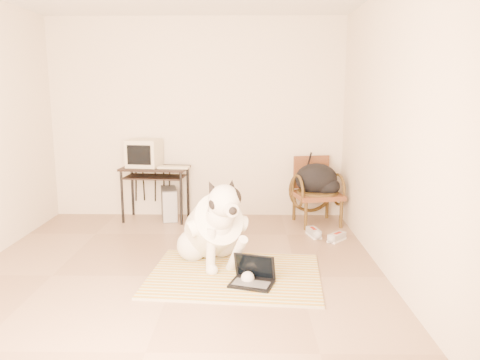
{
  "coord_description": "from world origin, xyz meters",
  "views": [
    {
      "loc": [
        0.67,
        -4.17,
        1.73
      ],
      "look_at": [
        0.62,
        0.25,
        0.88
      ],
      "focal_mm": 35.0,
      "sensor_mm": 36.0,
      "label": 1
    }
  ],
  "objects_px": {
    "computer_desk": "(155,175)",
    "backpack": "(318,180)",
    "dog": "(213,229)",
    "crt_monitor": "(144,153)",
    "laptop": "(253,277)",
    "rattan_chair": "(316,190)",
    "pc_tower": "(169,204)"
  },
  "relations": [
    {
      "from": "laptop",
      "to": "rattan_chair",
      "type": "distance_m",
      "value": 2.26
    },
    {
      "from": "computer_desk",
      "to": "crt_monitor",
      "type": "height_order",
      "value": "crt_monitor"
    },
    {
      "from": "pc_tower",
      "to": "rattan_chair",
      "type": "bearing_deg",
      "value": -4.63
    },
    {
      "from": "laptop",
      "to": "crt_monitor",
      "type": "bearing_deg",
      "value": 122.72
    },
    {
      "from": "computer_desk",
      "to": "pc_tower",
      "type": "relative_size",
      "value": 1.87
    },
    {
      "from": "crt_monitor",
      "to": "dog",
      "type": "bearing_deg",
      "value": -58.81
    },
    {
      "from": "crt_monitor",
      "to": "backpack",
      "type": "xyz_separation_m",
      "value": [
        2.3,
        -0.21,
        -0.32
      ]
    },
    {
      "from": "dog",
      "to": "backpack",
      "type": "xyz_separation_m",
      "value": [
        1.26,
        1.5,
        0.21
      ]
    },
    {
      "from": "laptop",
      "to": "backpack",
      "type": "bearing_deg",
      "value": 66.49
    },
    {
      "from": "rattan_chair",
      "to": "backpack",
      "type": "height_order",
      "value": "rattan_chair"
    },
    {
      "from": "rattan_chair",
      "to": "crt_monitor",
      "type": "bearing_deg",
      "value": 175.92
    },
    {
      "from": "backpack",
      "to": "rattan_chair",
      "type": "bearing_deg",
      "value": 107.21
    },
    {
      "from": "computer_desk",
      "to": "crt_monitor",
      "type": "relative_size",
      "value": 2.0
    },
    {
      "from": "computer_desk",
      "to": "pc_tower",
      "type": "height_order",
      "value": "computer_desk"
    },
    {
      "from": "pc_tower",
      "to": "rattan_chair",
      "type": "height_order",
      "value": "rattan_chair"
    },
    {
      "from": "pc_tower",
      "to": "computer_desk",
      "type": "bearing_deg",
      "value": -162.97
    },
    {
      "from": "dog",
      "to": "computer_desk",
      "type": "bearing_deg",
      "value": 118.26
    },
    {
      "from": "computer_desk",
      "to": "backpack",
      "type": "xyz_separation_m",
      "value": [
        2.16,
        -0.16,
        -0.04
      ]
    },
    {
      "from": "pc_tower",
      "to": "dog",
      "type": "bearing_deg",
      "value": -67.08
    },
    {
      "from": "dog",
      "to": "rattan_chair",
      "type": "bearing_deg",
      "value": 51.24
    },
    {
      "from": "dog",
      "to": "laptop",
      "type": "distance_m",
      "value": 0.7
    },
    {
      "from": "dog",
      "to": "crt_monitor",
      "type": "relative_size",
      "value": 2.53
    },
    {
      "from": "laptop",
      "to": "crt_monitor",
      "type": "relative_size",
      "value": 0.97
    },
    {
      "from": "crt_monitor",
      "to": "rattan_chair",
      "type": "distance_m",
      "value": 2.34
    },
    {
      "from": "laptop",
      "to": "computer_desk",
      "type": "distance_m",
      "value": 2.58
    },
    {
      "from": "dog",
      "to": "rattan_chair",
      "type": "xyz_separation_m",
      "value": [
        1.25,
        1.55,
        0.06
      ]
    },
    {
      "from": "dog",
      "to": "computer_desk",
      "type": "distance_m",
      "value": 1.9
    },
    {
      "from": "laptop",
      "to": "pc_tower",
      "type": "distance_m",
      "value": 2.49
    },
    {
      "from": "pc_tower",
      "to": "laptop",
      "type": "bearing_deg",
      "value": -63.36
    },
    {
      "from": "dog",
      "to": "pc_tower",
      "type": "bearing_deg",
      "value": 112.92
    },
    {
      "from": "rattan_chair",
      "to": "dog",
      "type": "bearing_deg",
      "value": -128.76
    },
    {
      "from": "computer_desk",
      "to": "backpack",
      "type": "distance_m",
      "value": 2.16
    }
  ]
}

